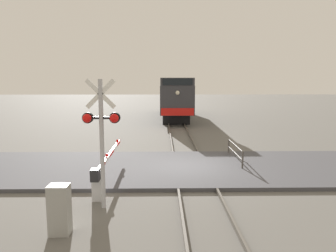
% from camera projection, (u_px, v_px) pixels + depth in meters
% --- Properties ---
extents(ground_plane, '(160.00, 160.00, 0.00)m').
position_uv_depth(ground_plane, '(190.00, 169.00, 14.91)').
color(ground_plane, '#605E59').
extents(rail_track_left, '(0.08, 80.00, 0.15)m').
position_uv_depth(rail_track_left, '(175.00, 168.00, 14.88)').
color(rail_track_left, '#59544C').
rests_on(rail_track_left, ground_plane).
extents(rail_track_right, '(0.08, 80.00, 0.15)m').
position_uv_depth(rail_track_right, '(206.00, 168.00, 14.91)').
color(rail_track_right, '#59544C').
rests_on(rail_track_right, ground_plane).
extents(road_surface, '(36.00, 6.17, 0.15)m').
position_uv_depth(road_surface, '(190.00, 168.00, 14.90)').
color(road_surface, '#47474C').
rests_on(road_surface, ground_plane).
extents(locomotive, '(3.01, 15.98, 4.31)m').
position_uv_depth(locomotive, '(174.00, 98.00, 35.12)').
color(locomotive, black).
rests_on(locomotive, ground_plane).
extents(crossing_signal, '(1.18, 0.33, 4.15)m').
position_uv_depth(crossing_signal, '(101.00, 129.00, 10.06)').
color(crossing_signal, '#ADADB2').
rests_on(crossing_signal, ground_plane).
extents(crossing_gate, '(0.36, 6.09, 1.21)m').
position_uv_depth(crossing_gate, '(102.00, 172.00, 11.80)').
color(crossing_gate, silver).
rests_on(crossing_gate, ground_plane).
extents(utility_cabinet, '(0.54, 0.45, 1.36)m').
position_uv_depth(utility_cabinet, '(60.00, 210.00, 8.54)').
color(utility_cabinet, '#999993').
rests_on(utility_cabinet, ground_plane).
extents(guard_railing, '(0.08, 3.11, 0.95)m').
position_uv_depth(guard_railing, '(235.00, 151.00, 15.94)').
color(guard_railing, '#4C4742').
rests_on(guard_railing, ground_plane).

